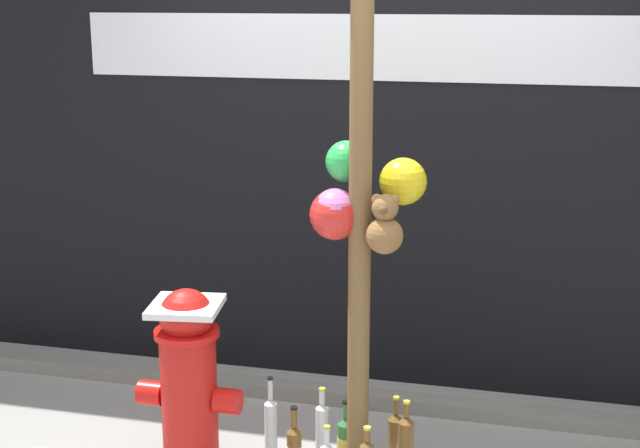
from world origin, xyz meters
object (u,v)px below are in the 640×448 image
bottle_0 (322,434)px  bottle_3 (345,441)px  bottle_2 (395,434)px  memorial_post (361,146)px  bottle_5 (271,429)px  fire_hydrant (189,378)px

bottle_0 → bottle_3: bottle_0 is taller
bottle_2 → bottle_0: bearing=-149.5°
memorial_post → bottle_5: bearing=177.6°
bottle_0 → bottle_3: size_ratio=1.23×
bottle_5 → bottle_2: bearing=19.0°
fire_hydrant → bottle_3: fire_hydrant is taller
bottle_2 → bottle_5: bottle_5 is taller
memorial_post → bottle_3: memorial_post is taller
bottle_2 → bottle_3: (-0.22, -0.14, 0.00)m
bottle_2 → bottle_5: size_ratio=0.72×
bottle_0 → memorial_post: bearing=-8.3°
memorial_post → bottle_0: (-0.17, 0.03, -1.35)m
memorial_post → bottle_0: bearing=171.7°
fire_hydrant → bottle_2: fire_hydrant is taller
memorial_post → bottle_2: size_ratio=8.84×
memorial_post → bottle_0: size_ratio=6.82×
memorial_post → bottle_5: 1.42m
bottle_2 → bottle_5: 0.59m
bottle_2 → fire_hydrant: bearing=-159.3°
fire_hydrant → bottle_2: size_ratio=2.84×
fire_hydrant → bottle_0: fire_hydrant is taller
bottle_0 → bottle_2: bottle_0 is taller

